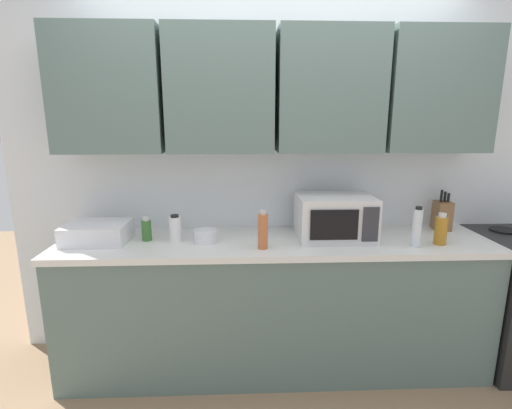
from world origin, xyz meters
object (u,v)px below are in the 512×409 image
at_px(microwave, 335,217).
at_px(bottle_spice_jar, 263,231).
at_px(bottle_amber_vinegar, 441,230).
at_px(bottle_green_oil, 147,230).
at_px(bowl_ceramic_small, 206,236).
at_px(bottle_white_jar, 175,229).
at_px(dish_rack, 97,233).
at_px(bottle_clear_tall, 417,228).
at_px(knife_block, 442,215).

height_order(microwave, bottle_spice_jar, microwave).
xyz_separation_m(bottle_amber_vinegar, bottle_green_oil, (-1.83, 0.15, -0.02)).
relative_size(bottle_amber_vinegar, bowl_ceramic_small, 1.36).
bearing_deg(bottle_white_jar, bottle_spice_jar, -16.01).
xyz_separation_m(dish_rack, bottle_clear_tall, (1.96, -0.18, 0.06)).
xyz_separation_m(knife_block, bottle_amber_vinegar, (-0.17, -0.31, -0.01)).
height_order(dish_rack, bottle_green_oil, bottle_green_oil).
relative_size(dish_rack, bottle_clear_tall, 1.52).
xyz_separation_m(knife_block, bottle_white_jar, (-1.81, -0.19, -0.02)).
relative_size(dish_rack, bottle_spice_jar, 1.61).
bearing_deg(bowl_ceramic_small, knife_block, 7.47).
relative_size(bottle_amber_vinegar, bottle_green_oil, 1.27).
relative_size(dish_rack, bottle_amber_vinegar, 1.92).
distance_m(dish_rack, bottle_amber_vinegar, 2.14).
bearing_deg(bottle_spice_jar, bottle_white_jar, 163.99).
distance_m(knife_block, bottle_spice_jar, 1.31).
bearing_deg(bottle_spice_jar, bowl_ceramic_small, 159.25).
bearing_deg(knife_block, bowl_ceramic_small, -172.53).
xyz_separation_m(bottle_amber_vinegar, bottle_spice_jar, (-1.10, -0.04, 0.02)).
bearing_deg(knife_block, bottle_spice_jar, -164.74).
xyz_separation_m(knife_block, bottle_green_oil, (-2.00, -0.16, -0.03)).
relative_size(bottle_amber_vinegar, bottle_spice_jar, 0.84).
bearing_deg(bottle_spice_jar, bottle_green_oil, 165.69).
relative_size(dish_rack, bowl_ceramic_small, 2.62).
relative_size(microwave, dish_rack, 1.26).
distance_m(bottle_amber_vinegar, bottle_white_jar, 1.65).
bearing_deg(microwave, dish_rack, -179.37).
bearing_deg(bottle_clear_tall, dish_rack, 174.74).
bearing_deg(knife_block, bottle_clear_tall, -134.07).
relative_size(microwave, bottle_green_oil, 3.08).
bearing_deg(bowl_ceramic_small, microwave, 3.79).
bearing_deg(bottle_green_oil, dish_rack, -177.30).
distance_m(bottle_clear_tall, bottle_amber_vinegar, 0.18).
xyz_separation_m(microwave, bottle_green_oil, (-1.20, -0.00, -0.07)).
distance_m(bottle_green_oil, bowl_ceramic_small, 0.38).
relative_size(microwave, bottle_spice_jar, 2.03).
height_order(bottle_clear_tall, bottle_white_jar, bottle_clear_tall).
xyz_separation_m(bottle_spice_jar, bottle_white_jar, (-0.54, 0.16, -0.03)).
distance_m(knife_block, bottle_white_jar, 1.82).
height_order(bottle_amber_vinegar, bottle_green_oil, bottle_amber_vinegar).
bearing_deg(bottle_white_jar, dish_rack, 178.15).
bearing_deg(microwave, bottle_white_jar, -178.17).
height_order(knife_block, bottle_clear_tall, knife_block).
xyz_separation_m(bottle_clear_tall, bottle_green_oil, (-1.65, 0.19, -0.05)).
xyz_separation_m(dish_rack, bowl_ceramic_small, (0.68, -0.04, -0.02)).
height_order(bottle_white_jar, bottle_green_oil, bottle_white_jar).
relative_size(bottle_amber_vinegar, bottle_white_jar, 1.13).
height_order(knife_block, bottle_green_oil, knife_block).
bearing_deg(bowl_ceramic_small, dish_rack, 176.79).
distance_m(bottle_clear_tall, bottle_spice_jar, 0.93).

